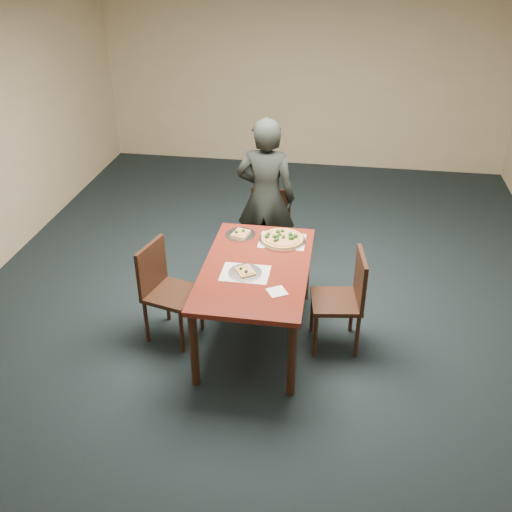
# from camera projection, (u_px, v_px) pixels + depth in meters

# --- Properties ---
(ground) EXTENTS (8.00, 8.00, 0.00)m
(ground) POSITION_uv_depth(u_px,v_px,m) (267.00, 310.00, 5.58)
(ground) COLOR black
(ground) RESTS_ON ground
(room_shell) EXTENTS (8.00, 8.00, 8.00)m
(room_shell) POSITION_uv_depth(u_px,v_px,m) (269.00, 139.00, 4.70)
(room_shell) COLOR #CBB68D
(room_shell) RESTS_ON ground
(dining_table) EXTENTS (0.90, 1.50, 0.75)m
(dining_table) POSITION_uv_depth(u_px,v_px,m) (256.00, 275.00, 4.90)
(dining_table) COLOR #511610
(dining_table) RESTS_ON ground
(chair_far) EXTENTS (0.42, 0.42, 0.91)m
(chair_far) POSITION_uv_depth(u_px,v_px,m) (269.00, 228.00, 5.97)
(chair_far) COLOR black
(chair_far) RESTS_ON ground
(chair_left) EXTENTS (0.51, 0.51, 0.91)m
(chair_left) POSITION_uv_depth(u_px,v_px,m) (164.00, 286.00, 5.02)
(chair_left) COLOR black
(chair_left) RESTS_ON ground
(chair_right) EXTENTS (0.48, 0.48, 0.91)m
(chair_right) POSITION_uv_depth(u_px,v_px,m) (346.00, 295.00, 4.89)
(chair_right) COLOR black
(chair_right) RESTS_ON ground
(diner) EXTENTS (0.63, 0.43, 1.68)m
(diner) POSITION_uv_depth(u_px,v_px,m) (266.00, 198.00, 5.85)
(diner) COLOR black
(diner) RESTS_ON ground
(placemat_main) EXTENTS (0.42, 0.32, 0.00)m
(placemat_main) POSITION_uv_depth(u_px,v_px,m) (282.00, 241.00, 5.24)
(placemat_main) COLOR white
(placemat_main) RESTS_ON dining_table
(placemat_near) EXTENTS (0.40, 0.30, 0.00)m
(placemat_near) POSITION_uv_depth(u_px,v_px,m) (245.00, 273.00, 4.76)
(placemat_near) COLOR white
(placemat_near) RESTS_ON dining_table
(pizza_pan) EXTENTS (0.43, 0.43, 0.07)m
(pizza_pan) POSITION_uv_depth(u_px,v_px,m) (282.00, 239.00, 5.23)
(pizza_pan) COLOR silver
(pizza_pan) RESTS_ON dining_table
(slice_plate_near) EXTENTS (0.28, 0.28, 0.05)m
(slice_plate_near) POSITION_uv_depth(u_px,v_px,m) (245.00, 272.00, 4.75)
(slice_plate_near) COLOR silver
(slice_plate_near) RESTS_ON dining_table
(slice_plate_far) EXTENTS (0.28, 0.28, 0.06)m
(slice_plate_far) POSITION_uv_depth(u_px,v_px,m) (241.00, 234.00, 5.33)
(slice_plate_far) COLOR silver
(slice_plate_far) RESTS_ON dining_table
(napkin) EXTENTS (0.19, 0.19, 0.01)m
(napkin) POSITION_uv_depth(u_px,v_px,m) (277.00, 292.00, 4.51)
(napkin) COLOR white
(napkin) RESTS_ON dining_table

